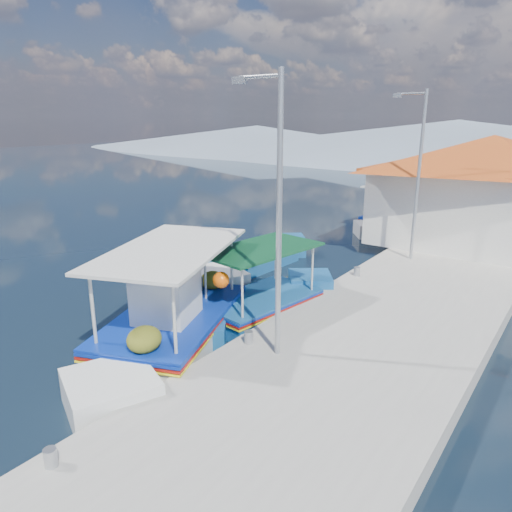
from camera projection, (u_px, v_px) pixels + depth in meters
The scene contains 10 objects.
ground at pixel (79, 350), 11.78m from camera, with size 160.00×160.00×0.00m, color black.
quay at pixel (396, 318), 13.04m from camera, with size 5.00×44.00×0.50m, color #A19F97.
bollards at pixel (317, 296), 13.53m from camera, with size 0.20×17.20×0.30m.
main_caique at pixel (177, 322), 12.11m from camera, with size 4.45×7.91×2.80m.
caique_green_canopy at pixel (262, 306), 13.62m from camera, with size 2.47×6.19×2.34m.
caique_blue_hull at pixel (259, 258), 18.40m from camera, with size 1.93×5.71×1.02m.
caique_far at pixel (396, 219), 24.66m from camera, with size 2.68×7.10×2.51m.
harbor_building at pixel (488, 189), 19.14m from camera, with size 10.49×10.49×4.40m.
lamp_post_near at pixel (276, 205), 9.70m from camera, with size 1.21×0.14×6.00m.
lamp_post_far at pixel (417, 168), 16.68m from camera, with size 1.21×0.14×6.00m.
Camera 1 is at (9.82, -6.00, 5.60)m, focal length 33.13 mm.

